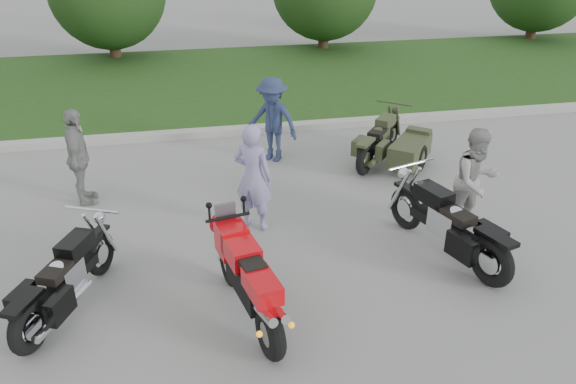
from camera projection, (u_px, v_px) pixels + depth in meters
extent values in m
plane|color=gray|center=(287.00, 298.00, 7.12)|extent=(80.00, 80.00, 0.00)
cube|color=#A9A69F|center=(233.00, 131.00, 12.34)|extent=(60.00, 0.30, 0.15)
cube|color=#36561D|center=(217.00, 81.00, 15.98)|extent=(60.00, 8.00, 0.14)
cylinder|color=#3F2B1C|center=(114.00, 43.00, 18.15)|extent=(0.36, 0.36, 1.20)
cylinder|color=#3F2B1C|center=(323.00, 34.00, 19.39)|extent=(0.36, 0.36, 1.20)
cylinder|color=#3F2B1C|center=(532.00, 26.00, 20.81)|extent=(0.36, 0.36, 1.20)
torus|color=black|center=(270.00, 333.00, 6.06)|extent=(0.31, 0.65, 0.62)
torus|color=black|center=(229.00, 264.00, 7.27)|extent=(0.24, 0.61, 0.60)
cube|color=black|center=(249.00, 281.00, 6.51)|extent=(0.46, 0.94, 0.35)
cube|color=red|center=(241.00, 251.00, 6.58)|extent=(0.45, 0.61, 0.26)
cube|color=red|center=(262.00, 286.00, 6.04)|extent=(0.41, 0.60, 0.22)
cube|color=black|center=(252.00, 264.00, 6.27)|extent=(0.33, 0.40, 0.10)
cube|color=red|center=(232.00, 239.00, 6.91)|extent=(0.42, 0.46, 0.40)
cylinder|color=silver|center=(266.00, 315.00, 5.86)|extent=(0.20, 0.48, 0.22)
cylinder|color=silver|center=(278.00, 312.00, 5.90)|extent=(0.20, 0.48, 0.22)
torus|color=black|center=(29.00, 327.00, 6.15)|extent=(0.40, 0.64, 0.63)
torus|color=black|center=(101.00, 254.00, 7.50)|extent=(0.34, 0.59, 0.60)
cube|color=black|center=(67.00, 281.00, 6.79)|extent=(0.64, 1.10, 0.13)
cube|color=silver|center=(66.00, 276.00, 6.75)|extent=(0.43, 0.50, 0.33)
cube|color=black|center=(75.00, 245.00, 6.88)|extent=(0.45, 0.57, 0.20)
cube|color=black|center=(57.00, 271.00, 6.56)|extent=(0.43, 0.53, 0.11)
cube|color=black|center=(23.00, 302.00, 6.00)|extent=(0.39, 0.55, 0.06)
cylinder|color=silver|center=(66.00, 308.00, 6.53)|extent=(0.50, 0.97, 0.09)
torus|color=black|center=(491.00, 262.00, 7.23)|extent=(0.38, 0.72, 0.70)
torus|color=black|center=(406.00, 209.00, 8.57)|extent=(0.32, 0.66, 0.66)
cube|color=black|center=(446.00, 227.00, 7.86)|extent=(0.59, 1.24, 0.14)
cube|color=silver|center=(447.00, 222.00, 7.82)|extent=(0.43, 0.53, 0.36)
cube|color=black|center=(434.00, 195.00, 7.93)|extent=(0.45, 0.63, 0.23)
cube|color=black|center=(456.00, 215.00, 7.62)|extent=(0.43, 0.58, 0.12)
cube|color=black|center=(496.00, 237.00, 7.07)|extent=(0.39, 0.61, 0.06)
cylinder|color=silver|center=(473.00, 245.00, 7.72)|extent=(0.44, 1.11, 0.10)
torus|color=black|center=(365.00, 159.00, 10.34)|extent=(0.52, 0.58, 0.62)
torus|color=black|center=(392.00, 134.00, 11.53)|extent=(0.46, 0.52, 0.59)
cube|color=black|center=(379.00, 142.00, 10.90)|extent=(0.86, 0.97, 0.13)
cube|color=#373F25|center=(380.00, 138.00, 10.86)|extent=(0.48, 0.49, 0.32)
cube|color=#373F25|center=(385.00, 122.00, 10.97)|extent=(0.52, 0.55, 0.20)
cube|color=black|center=(378.00, 133.00, 10.68)|extent=(0.49, 0.52, 0.11)
cube|color=#373F25|center=(366.00, 142.00, 10.19)|extent=(0.48, 0.52, 0.06)
cylinder|color=#373F25|center=(381.00, 155.00, 10.63)|extent=(0.72, 0.83, 0.09)
cube|color=#373F25|center=(410.00, 150.00, 10.56)|extent=(1.15, 1.24, 0.41)
torus|color=black|center=(421.00, 158.00, 10.51)|extent=(0.41, 0.46, 0.51)
imported|color=#938DC0|center=(253.00, 177.00, 8.38)|extent=(0.73, 0.68, 1.68)
imported|color=#999994|center=(475.00, 181.00, 8.31)|extent=(0.91, 0.77, 1.63)
imported|color=navy|center=(272.00, 120.00, 10.74)|extent=(1.21, 1.15, 1.65)
imported|color=gray|center=(78.00, 157.00, 9.11)|extent=(0.44, 0.98, 1.64)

